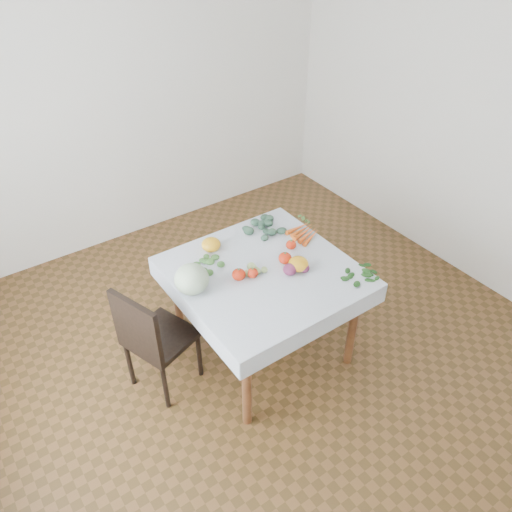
{
  "coord_description": "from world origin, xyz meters",
  "views": [
    {
      "loc": [
        -1.5,
        -2.05,
        2.81
      ],
      "look_at": [
        -0.0,
        0.09,
        0.82
      ],
      "focal_mm": 35.0,
      "sensor_mm": 36.0,
      "label": 1
    }
  ],
  "objects_px": {
    "cabbage": "(192,279)",
    "chair": "(151,336)",
    "heirloom_back": "(211,245)",
    "table": "(264,282)",
    "carrot_bunch": "(304,233)"
  },
  "relations": [
    {
      "from": "cabbage",
      "to": "chair",
      "type": "bearing_deg",
      "value": 170.51
    },
    {
      "from": "chair",
      "to": "cabbage",
      "type": "xyz_separation_m",
      "value": [
        0.3,
        -0.05,
        0.36
      ]
    },
    {
      "from": "table",
      "to": "cabbage",
      "type": "bearing_deg",
      "value": 169.43
    },
    {
      "from": "table",
      "to": "heirloom_back",
      "type": "relative_size",
      "value": 7.58
    },
    {
      "from": "cabbage",
      "to": "heirloom_back",
      "type": "distance_m",
      "value": 0.44
    },
    {
      "from": "chair",
      "to": "cabbage",
      "type": "distance_m",
      "value": 0.47
    },
    {
      "from": "chair",
      "to": "heirloom_back",
      "type": "height_order",
      "value": "chair"
    },
    {
      "from": "table",
      "to": "cabbage",
      "type": "xyz_separation_m",
      "value": [
        -0.48,
        0.09,
        0.2
      ]
    },
    {
      "from": "heirloom_back",
      "to": "carrot_bunch",
      "type": "distance_m",
      "value": 0.68
    },
    {
      "from": "chair",
      "to": "heirloom_back",
      "type": "bearing_deg",
      "value": 22.3
    },
    {
      "from": "table",
      "to": "cabbage",
      "type": "relative_size",
      "value": 4.69
    },
    {
      "from": "chair",
      "to": "carrot_bunch",
      "type": "height_order",
      "value": "chair"
    },
    {
      "from": "table",
      "to": "carrot_bunch",
      "type": "xyz_separation_m",
      "value": [
        0.48,
        0.17,
        0.12
      ]
    },
    {
      "from": "carrot_bunch",
      "to": "chair",
      "type": "bearing_deg",
      "value": -178.66
    },
    {
      "from": "table",
      "to": "carrot_bunch",
      "type": "distance_m",
      "value": 0.52
    }
  ]
}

